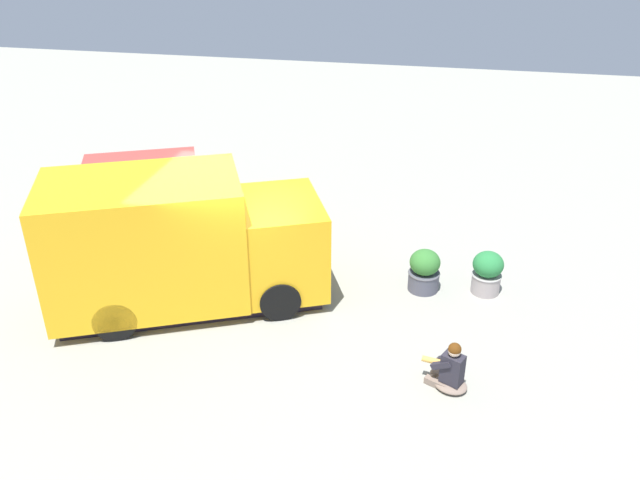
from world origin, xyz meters
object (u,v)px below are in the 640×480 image
(planter_flowering_far, at_px, (196,184))
(planter_flowering_side, at_px, (487,272))
(food_truck, at_px, (180,246))
(planter_flowering_near, at_px, (424,270))
(person_customer, at_px, (450,371))

(planter_flowering_far, height_order, planter_flowering_side, planter_flowering_side)
(food_truck, bearing_deg, planter_flowering_near, 16.92)
(planter_flowering_near, bearing_deg, planter_flowering_side, 6.96)
(person_customer, distance_m, planter_flowering_near, 2.84)
(food_truck, height_order, planter_flowering_far, food_truck)
(planter_flowering_near, xyz_separation_m, planter_flowering_side, (1.17, 0.14, 0.02))
(planter_flowering_far, bearing_deg, planter_flowering_near, -28.28)
(planter_flowering_side, bearing_deg, planter_flowering_far, 156.86)
(food_truck, xyz_separation_m, planter_flowering_near, (4.31, 1.31, -0.76))
(food_truck, bearing_deg, person_customer, -16.70)
(planter_flowering_far, xyz_separation_m, planter_flowering_side, (6.96, -2.97, 0.02))
(food_truck, height_order, planter_flowering_near, food_truck)
(food_truck, relative_size, person_customer, 6.23)
(planter_flowering_near, xyz_separation_m, planter_flowering_far, (-5.80, 3.12, 0.00))
(planter_flowering_near, bearing_deg, food_truck, -163.08)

